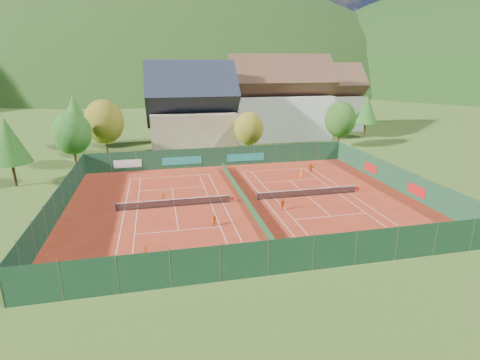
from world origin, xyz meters
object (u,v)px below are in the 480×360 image
object	(u,v)px
ball_hopper	(386,231)
player_right_far_a	(301,173)
chalet	(191,113)
player_left_far	(163,198)
player_left_mid	(214,221)
player_left_near	(145,251)
player_right_near	(282,204)
player_right_far_b	(311,168)
hotel_block_a	(279,103)
hotel_block_b	(325,101)

from	to	relation	value
ball_hopper	player_right_far_a	distance (m)	19.56
chalet	player_left_far	distance (m)	29.90
player_left_mid	player_right_far_a	world-z (taller)	player_right_far_a
player_left_near	player_left_far	size ratio (longest dim) A/B	0.97
player_right_near	player_right_far_b	bearing A→B (deg)	24.96
hotel_block_a	player_left_mid	distance (m)	47.36
player_right_near	hotel_block_a	bearing A→B (deg)	41.48
chalet	player_right_far_a	size ratio (longest dim) A/B	13.29
player_left_mid	player_left_far	bearing A→B (deg)	143.53
chalet	player_left_mid	world-z (taller)	chalet
chalet	player_left_near	world-z (taller)	chalet
player_right_near	ball_hopper	bearing A→B (deg)	-80.07
ball_hopper	player_left_far	size ratio (longest dim) A/B	0.63
player_left_near	player_right_far_a	world-z (taller)	player_left_near
hotel_block_b	player_left_near	size ratio (longest dim) A/B	14.12
player_left_mid	player_left_far	world-z (taller)	player_left_far
hotel_block_a	hotel_block_b	distance (m)	16.14
player_right_near	player_right_far_b	xyz separation A→B (m)	(8.81, 13.06, 0.03)
ball_hopper	player_left_near	xyz separation A→B (m)	(-21.80, 0.78, 0.06)
player_right_far_a	player_right_far_b	size ratio (longest dim) A/B	0.86
hotel_block_b	player_left_mid	xyz separation A→B (m)	(-34.42, -50.18, -6.03)
player_left_near	chalet	bearing A→B (deg)	63.24
player_left_far	player_right_near	distance (m)	13.73
chalet	player_left_far	world-z (taller)	chalet
player_left_far	ball_hopper	bearing A→B (deg)	137.07
player_left_near	player_right_near	distance (m)	16.39
hotel_block_a	player_right_near	distance (m)	42.07
chalet	player_right_near	bearing A→B (deg)	-79.01
hotel_block_b	player_right_far_b	distance (m)	39.25
player_right_near	player_right_far_a	size ratio (longest dim) A/B	1.12
player_left_far	player_right_far_b	xyz separation A→B (m)	(21.59, 8.06, 0.08)
ball_hopper	player_left_near	world-z (taller)	player_left_near
player_right_near	hotel_block_b	bearing A→B (deg)	29.88
player_left_near	player_left_far	bearing A→B (deg)	66.35
player_right_far_b	hotel_block_b	bearing A→B (deg)	-120.39
player_left_mid	player_left_far	size ratio (longest dim) A/B	0.93
player_left_mid	player_right_far_a	bearing A→B (deg)	64.32
ball_hopper	player_right_far_b	xyz separation A→B (m)	(1.53, 21.44, 0.16)
hotel_block_b	chalet	bearing A→B (deg)	-157.01
player_left_near	player_right_far_a	bearing A→B (deg)	25.84
chalet	player_right_far_a	bearing A→B (deg)	-59.67
hotel_block_b	player_right_far_b	world-z (taller)	hotel_block_b
player_left_near	player_right_far_b	distance (m)	31.17
player_left_mid	player_left_near	bearing A→B (deg)	-121.61
ball_hopper	player_right_near	size ratio (longest dim) A/B	0.59
hotel_block_b	player_right_near	distance (m)	54.80
chalet	hotel_block_a	size ratio (longest dim) A/B	0.75
chalet	hotel_block_b	bearing A→B (deg)	22.99
chalet	player_right_far_b	bearing A→B (deg)	-53.27
chalet	player_right_far_b	xyz separation A→B (m)	(15.34, -20.55, -5.91)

